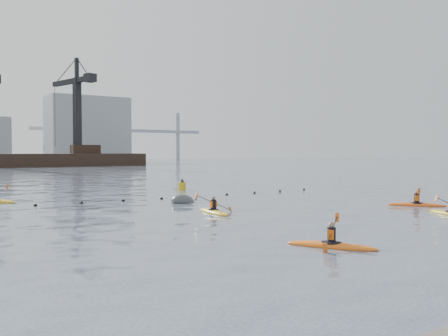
{
  "coord_description": "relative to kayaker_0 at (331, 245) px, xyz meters",
  "views": [
    {
      "loc": [
        -14.7,
        -10.31,
        3.62
      ],
      "look_at": [
        -1.87,
        9.23,
        2.8
      ],
      "focal_mm": 38.0,
      "sensor_mm": 36.0,
      "label": 1
    }
  ],
  "objects": [
    {
      "name": "float_line",
      "position": [
        1.09,
        20.25,
        -0.08
      ],
      "size": [
        33.24,
        0.73,
        0.24
      ],
      "color": "black",
      "rests_on": "ground"
    },
    {
      "name": "kayaker_0",
      "position": [
        0.0,
        0.0,
        0.0
      ],
      "size": [
        2.43,
        3.27,
        1.3
      ],
      "rotation": [
        0.0,
        0.0,
        0.57
      ],
      "color": "orange",
      "rests_on": "ground"
    },
    {
      "name": "ground",
      "position": [
        1.59,
        -2.29,
        -0.11
      ],
      "size": [
        400.0,
        400.0,
        0.0
      ],
      "primitive_type": "plane",
      "color": "#3A4354",
      "rests_on": "ground"
    },
    {
      "name": "mooring_buoy",
      "position": [
        2.89,
        17.09,
        -0.11
      ],
      "size": [
        2.83,
        2.38,
        1.6
      ],
      "primitive_type": "ellipsoid",
      "rotation": [
        0.0,
        0.21,
        0.5
      ],
      "color": "#383A3D",
      "rests_on": "ground"
    },
    {
      "name": "kayaker_4",
      "position": [
        14.8,
        6.58,
        0.01
      ],
      "size": [
        2.95,
        3.27,
        1.42
      ],
      "rotation": [
        0.0,
        0.0,
        3.85
      ],
      "color": "#DD5614",
      "rests_on": "ground"
    },
    {
      "name": "nav_buoy",
      "position": [
        7.83,
        26.46,
        0.28
      ],
      "size": [
        0.69,
        0.69,
        1.26
      ],
      "color": "gold",
      "rests_on": "ground"
    },
    {
      "name": "kayaker_3",
      "position": [
        1.62,
        10.97,
        0.0
      ],
      "size": [
        2.43,
        3.55,
        1.36
      ],
      "rotation": [
        0.0,
        0.0,
        -0.1
      ],
      "color": "gold",
      "rests_on": "ground"
    }
  ]
}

